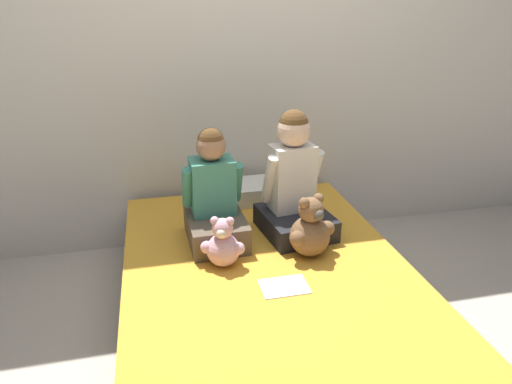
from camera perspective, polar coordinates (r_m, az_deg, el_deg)
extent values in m
plane|color=#B2A899|center=(2.36, 1.74, -17.32)|extent=(14.00, 14.00, 0.00)
cube|color=beige|center=(2.87, -3.59, 17.45)|extent=(8.00, 0.06, 2.50)
cube|color=#473828|center=(2.31, 1.77, -15.80)|extent=(1.36, 2.02, 0.16)
cube|color=silver|center=(2.21, 1.82, -12.52)|extent=(1.33, 1.98, 0.16)
cube|color=gold|center=(2.16, 1.85, -10.41)|extent=(1.34, 2.00, 0.03)
cube|color=brown|center=(2.38, -5.01, -4.59)|extent=(0.30, 0.40, 0.14)
cube|color=#3D8470|center=(2.35, -5.46, 0.73)|extent=(0.23, 0.17, 0.29)
sphere|color=#9E7051|center=(2.27, -5.66, 5.73)|extent=(0.15, 0.15, 0.15)
sphere|color=brown|center=(2.26, -5.69, 6.37)|extent=(0.13, 0.13, 0.13)
cylinder|color=#3D8470|center=(2.33, -8.54, 0.58)|extent=(0.06, 0.13, 0.24)
cylinder|color=#3D8470|center=(2.36, -2.44, 1.21)|extent=(0.06, 0.13, 0.24)
cube|color=black|center=(2.47, 4.91, -3.81)|extent=(0.39, 0.43, 0.12)
cube|color=silver|center=(2.42, 4.51, 1.78)|extent=(0.24, 0.18, 0.36)
sphere|color=beige|center=(2.34, 4.71, 7.69)|extent=(0.17, 0.17, 0.17)
sphere|color=brown|center=(2.34, 4.73, 8.40)|extent=(0.15, 0.15, 0.15)
cylinder|color=silver|center=(2.37, 1.71, 1.58)|extent=(0.08, 0.16, 0.29)
cylinder|color=silver|center=(2.48, 7.21, 2.36)|extent=(0.08, 0.16, 0.29)
sphere|color=#DBA3B2|center=(2.18, -4.13, -7.21)|extent=(0.16, 0.16, 0.16)
sphere|color=#DBA3B2|center=(2.12, -4.22, -4.56)|extent=(0.10, 0.10, 0.10)
sphere|color=beige|center=(2.09, -4.38, -5.21)|extent=(0.04, 0.04, 0.04)
sphere|color=#DBA3B2|center=(2.11, -5.20, -3.60)|extent=(0.04, 0.04, 0.04)
sphere|color=#DBA3B2|center=(2.10, -3.29, -3.68)|extent=(0.04, 0.04, 0.04)
sphere|color=#DBA3B2|center=(2.16, -6.19, -6.87)|extent=(0.06, 0.06, 0.06)
sphere|color=#DBA3B2|center=(2.14, -2.20, -7.06)|extent=(0.06, 0.06, 0.06)
sphere|color=brown|center=(2.26, 6.72, -5.50)|extent=(0.20, 0.20, 0.20)
sphere|color=brown|center=(2.20, 6.89, -2.23)|extent=(0.12, 0.12, 0.12)
sphere|color=#4C4742|center=(2.16, 7.77, -2.87)|extent=(0.06, 0.06, 0.06)
sphere|color=brown|center=(2.15, 6.05, -1.36)|extent=(0.05, 0.05, 0.05)
sphere|color=brown|center=(2.20, 7.83, -0.82)|extent=(0.05, 0.05, 0.05)
sphere|color=brown|center=(2.18, 5.17, -5.81)|extent=(0.08, 0.08, 0.08)
sphere|color=brown|center=(2.29, 8.88, -4.49)|extent=(0.08, 0.08, 0.08)
cube|color=silver|center=(2.85, -2.38, -0.04)|extent=(0.57, 0.27, 0.11)
cube|color=white|center=(2.06, 3.56, -11.69)|extent=(0.21, 0.15, 0.00)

